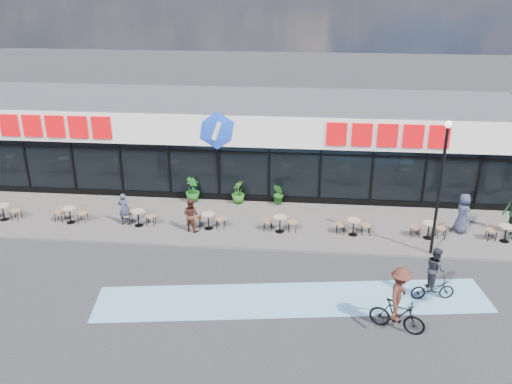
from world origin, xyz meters
TOP-DOWN VIEW (x-y plane):
  - ground at (0.00, 0.00)m, footprint 120.00×120.00m
  - sidewalk at (0.00, 4.50)m, footprint 44.00×5.00m
  - bike_lane at (4.00, -1.50)m, footprint 14.17×4.13m
  - building at (-0.00, 9.93)m, footprint 30.60×6.57m
  - lamp_post at (9.54, 2.30)m, footprint 0.28×0.28m
  - bistro_set_1 at (-9.62, 3.74)m, footprint 1.54×0.62m
  - bistro_set_2 at (-6.41, 3.74)m, footprint 1.54×0.62m
  - bistro_set_3 at (-3.19, 3.74)m, footprint 1.54×0.62m
  - bistro_set_4 at (0.03, 3.74)m, footprint 1.54×0.62m
  - bistro_set_5 at (3.24, 3.74)m, footprint 1.54×0.62m
  - bistro_set_6 at (6.46, 3.74)m, footprint 1.54×0.62m
  - bistro_set_7 at (9.67, 3.74)m, footprint 1.54×0.62m
  - bistro_set_8 at (12.89, 3.74)m, footprint 1.54×0.62m
  - potted_plant_left at (-1.31, 6.62)m, footprint 0.90×0.90m
  - potted_plant_mid at (0.99, 6.65)m, footprint 0.78×0.78m
  - potted_plant_right at (3.01, 6.61)m, footprint 0.69×0.76m
  - patron_left at (-3.86, 3.74)m, footprint 0.60×0.44m
  - patron_right at (-0.70, 3.40)m, footprint 0.91×0.83m
  - pedestrian_a at (13.35, 4.52)m, footprint 0.79×0.98m
  - pedestrian_b at (11.23, 4.41)m, footprint 0.77×1.00m
  - cyclist_a at (7.41, -2.92)m, footprint 1.89×1.37m
  - cyclist_b at (8.94, -0.95)m, footprint 1.62×0.85m

SIDE VIEW (x-z plane):
  - ground at x=0.00m, z-range 0.00..0.00m
  - bike_lane at x=4.00m, z-range 0.00..0.01m
  - sidewalk at x=0.00m, z-range 0.00..0.10m
  - bistro_set_1 at x=-9.62m, z-range 0.11..1.01m
  - bistro_set_2 at x=-6.41m, z-range 0.11..1.01m
  - bistro_set_3 at x=-3.19m, z-range 0.11..1.01m
  - bistro_set_4 at x=0.03m, z-range 0.11..1.01m
  - bistro_set_5 at x=3.24m, z-range 0.11..1.01m
  - bistro_set_6 at x=6.46m, z-range 0.11..1.01m
  - bistro_set_7 at x=9.67m, z-range 0.11..1.01m
  - bistro_set_8 at x=12.89m, z-range 0.11..1.01m
  - potted_plant_right at x=3.01m, z-range 0.10..1.21m
  - potted_plant_mid at x=0.99m, z-range 0.10..1.25m
  - potted_plant_left at x=-1.31m, z-range 0.10..1.34m
  - cyclist_b at x=8.94m, z-range -0.18..1.86m
  - patron_left at x=-3.86m, z-range 0.10..1.62m
  - patron_right at x=-0.70m, z-range 0.10..1.64m
  - pedestrian_b at x=11.23m, z-range 0.10..1.92m
  - cyclist_a at x=7.41m, z-range -0.11..2.19m
  - pedestrian_a at x=13.35m, z-range 0.10..2.02m
  - building at x=0.00m, z-range -0.04..4.71m
  - lamp_post at x=9.54m, z-range 0.60..6.20m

